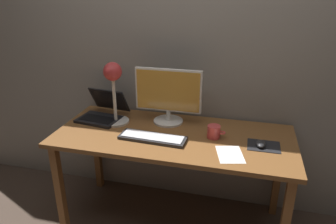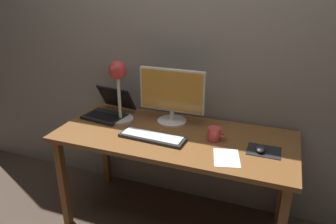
% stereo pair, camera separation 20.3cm
% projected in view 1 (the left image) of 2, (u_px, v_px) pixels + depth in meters
% --- Properties ---
extents(ground_plane, '(4.80, 4.80, 0.00)m').
position_uv_depth(ground_plane, '(173.00, 221.00, 2.42)').
color(ground_plane, '#47382D').
rests_on(ground_plane, ground).
extents(back_wall, '(4.80, 0.06, 2.60)m').
position_uv_depth(back_wall, '(187.00, 41.00, 2.28)').
color(back_wall, gray).
rests_on(back_wall, ground).
extents(desk, '(1.60, 0.70, 0.74)m').
position_uv_depth(desk, '(173.00, 145.00, 2.17)').
color(desk, brown).
rests_on(desk, ground).
extents(monitor, '(0.48, 0.21, 0.40)m').
position_uv_depth(monitor, '(168.00, 94.00, 2.24)').
color(monitor, silver).
rests_on(monitor, desk).
extents(keyboard_main, '(0.45, 0.16, 0.03)m').
position_uv_depth(keyboard_main, '(153.00, 138.00, 2.06)').
color(keyboard_main, '#28282B').
rests_on(keyboard_main, desk).
extents(laptop, '(0.34, 0.35, 0.21)m').
position_uv_depth(laptop, '(104.00, 110.00, 2.39)').
color(laptop, black).
rests_on(laptop, desk).
extents(desk_lamp, '(0.19, 0.19, 0.45)m').
position_uv_depth(desk_lamp, '(113.00, 83.00, 2.20)').
color(desk_lamp, beige).
rests_on(desk_lamp, desk).
extents(mousepad, '(0.20, 0.16, 0.00)m').
position_uv_depth(mousepad, '(264.00, 146.00, 1.98)').
color(mousepad, black).
rests_on(mousepad, desk).
extents(mouse, '(0.06, 0.10, 0.03)m').
position_uv_depth(mouse, '(261.00, 144.00, 1.97)').
color(mouse, '#28282B').
rests_on(mouse, mousepad).
extents(coffee_mug, '(0.12, 0.09, 0.09)m').
position_uv_depth(coffee_mug, '(214.00, 132.00, 2.07)').
color(coffee_mug, '#CC3F3F').
rests_on(coffee_mug, desk).
extents(paper_sheet_near_mouse, '(0.20, 0.24, 0.00)m').
position_uv_depth(paper_sheet_near_mouse, '(230.00, 154.00, 1.88)').
color(paper_sheet_near_mouse, white).
rests_on(paper_sheet_near_mouse, desk).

